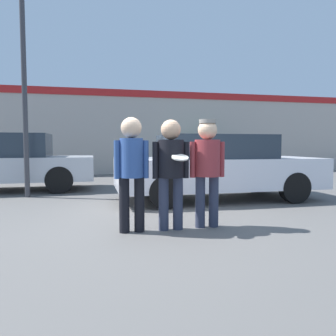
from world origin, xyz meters
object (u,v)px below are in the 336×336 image
parked_car_far (6,162)px  person_middle_with_frisbee (171,164)px  person_right (207,162)px  person_left (132,165)px  parked_car_near (217,167)px  street_lamp (34,27)px  shrub (207,156)px

parked_car_far → person_middle_with_frisbee: bearing=-55.9°
person_middle_with_frisbee → person_right: (0.58, 0.03, 0.02)m
person_left → parked_car_near: 3.33m
parked_car_near → person_right: bearing=-115.0°
parked_car_far → street_lamp: (1.01, -1.28, 3.27)m
parked_car_near → person_middle_with_frisbee: bearing=-125.0°
person_right → parked_car_far: size_ratio=0.36×
person_left → parked_car_near: size_ratio=0.36×
person_left → parked_car_far: (-2.86, 5.09, -0.19)m
parked_car_far → shrub: parked_car_far is taller
shrub → person_left: bearing=-116.2°
street_lamp → person_middle_with_frisbee: bearing=-57.3°
person_left → parked_car_near: (2.28, 2.42, -0.22)m
person_left → street_lamp: 5.24m
parked_car_near → shrub: shrub is taller
parked_car_far → street_lamp: 3.66m
parked_car_far → person_right: bearing=-51.5°
parked_car_far → person_left: bearing=-60.6°
parked_car_near → shrub: 6.72m
person_middle_with_frisbee → parked_car_near: bearing=55.0°
person_middle_with_frisbee → parked_car_near: 2.97m
person_middle_with_frisbee → street_lamp: size_ratio=0.25×
parked_car_near → parked_car_far: parked_car_far is taller
person_right → shrub: (3.17, 8.79, -0.22)m
person_right → parked_car_far: bearing=128.5°
person_right → parked_car_near: (1.12, 2.39, -0.24)m
parked_car_near → shrub: bearing=72.2°
person_left → shrub: 9.83m
person_middle_with_frisbee → street_lamp: bearing=122.7°
parked_car_far → shrub: (7.20, 3.73, -0.02)m
person_middle_with_frisbee → person_left: bearing=179.4°
person_right → parked_car_near: size_ratio=0.35×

